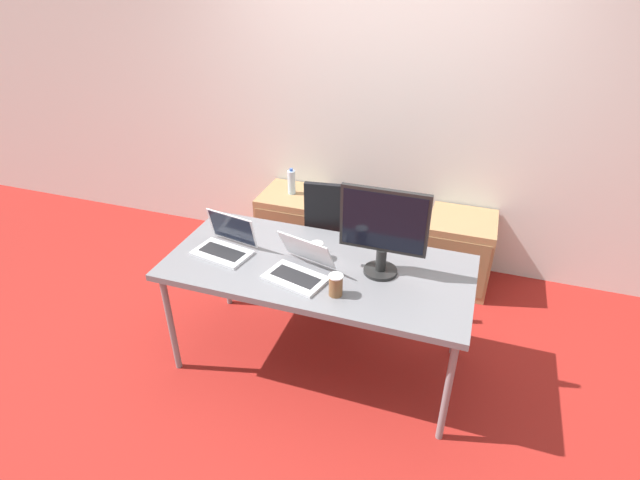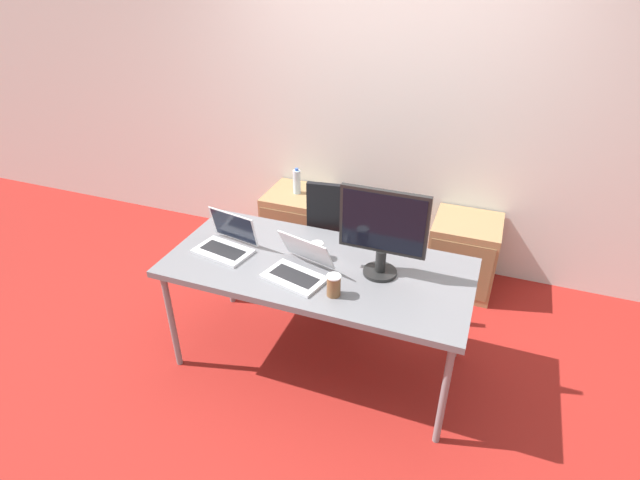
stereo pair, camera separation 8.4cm
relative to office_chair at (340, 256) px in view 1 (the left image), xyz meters
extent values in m
plane|color=maroon|center=(0.06, -0.69, -0.39)|extent=(14.00, 14.00, 0.00)
cube|color=silver|center=(0.06, 0.79, 0.91)|extent=(10.00, 0.05, 2.60)
cube|color=slate|center=(0.06, -0.69, 0.35)|extent=(1.82, 0.83, 0.04)
cylinder|color=gray|center=(-0.78, -1.05, -0.03)|extent=(0.04, 0.04, 0.72)
cylinder|color=gray|center=(0.91, -1.05, -0.03)|extent=(0.04, 0.04, 0.72)
cylinder|color=gray|center=(-0.78, -0.34, -0.03)|extent=(0.04, 0.04, 0.72)
cylinder|color=gray|center=(0.91, -0.34, -0.03)|extent=(0.04, 0.04, 0.72)
cylinder|color=#232326|center=(-0.01, 0.07, -0.37)|extent=(0.56, 0.56, 0.04)
cylinder|color=gray|center=(-0.01, 0.07, -0.16)|extent=(0.05, 0.05, 0.39)
cube|color=black|center=(-0.01, 0.07, 0.03)|extent=(0.54, 0.54, 0.07)
cube|color=black|center=(0.03, -0.19, 0.37)|extent=(0.44, 0.10, 0.60)
cube|color=#99754C|center=(-0.58, 0.51, -0.10)|extent=(0.50, 0.49, 0.59)
cube|color=olive|center=(-0.58, 0.26, -0.10)|extent=(0.46, 0.01, 0.47)
cube|color=#99754C|center=(0.83, 0.51, -0.10)|extent=(0.50, 0.49, 0.59)
cube|color=olive|center=(0.83, 0.26, -0.10)|extent=(0.46, 0.01, 0.47)
cylinder|color=silver|center=(-0.58, 0.51, 0.30)|extent=(0.06, 0.06, 0.20)
cylinder|color=#3359B2|center=(-0.58, 0.51, 0.41)|extent=(0.03, 0.03, 0.02)
cube|color=silver|center=(-0.01, -0.87, 0.38)|extent=(0.39, 0.29, 0.02)
cube|color=black|center=(-0.01, -0.87, 0.39)|extent=(0.30, 0.18, 0.00)
cube|color=silver|center=(0.01, -0.73, 0.49)|extent=(0.36, 0.19, 0.19)
cube|color=black|center=(0.01, -0.73, 0.49)|extent=(0.33, 0.17, 0.18)
cube|color=silver|center=(-0.53, -0.77, 0.38)|extent=(0.38, 0.27, 0.02)
cube|color=black|center=(-0.53, -0.77, 0.39)|extent=(0.30, 0.17, 0.00)
cube|color=silver|center=(-0.52, -0.65, 0.49)|extent=(0.35, 0.11, 0.21)
cube|color=black|center=(-0.51, -0.65, 0.49)|extent=(0.32, 0.10, 0.19)
cylinder|color=black|center=(0.43, -0.65, 0.38)|extent=(0.20, 0.20, 0.02)
cylinder|color=black|center=(0.43, -0.65, 0.46)|extent=(0.06, 0.06, 0.13)
cube|color=black|center=(0.43, -0.65, 0.71)|extent=(0.49, 0.03, 0.38)
cube|color=black|center=(0.43, -0.66, 0.71)|extent=(0.46, 0.00, 0.34)
cylinder|color=white|center=(0.03, -0.62, 0.42)|extent=(0.08, 0.08, 0.11)
cylinder|color=brown|center=(0.25, -0.93, 0.43)|extent=(0.08, 0.08, 0.12)
cylinder|color=white|center=(0.25, -0.93, 0.49)|extent=(0.08, 0.08, 0.01)
camera|label=1|loc=(0.87, -3.02, 2.02)|focal=28.00mm
camera|label=2|loc=(0.95, -2.99, 2.02)|focal=28.00mm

